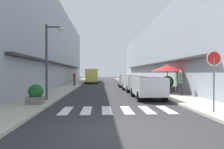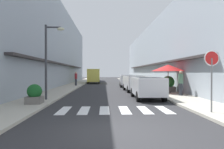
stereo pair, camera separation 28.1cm
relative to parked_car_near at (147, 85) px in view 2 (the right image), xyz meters
The scene contains 17 objects.
ground_plane 13.14m from the parked_car_near, 100.50° to the left, with size 113.64×113.64×0.00m, color #2B2B2D.
sidewalk_left 14.71m from the parked_car_near, 118.65° to the left, with size 2.43×72.32×0.12m, color #ADA899.
sidewalk_right 13.11m from the parked_car_near, 80.03° to the left, with size 2.43×72.32×0.12m, color #ADA899.
building_row_left 18.56m from the parked_car_near, 126.62° to the left, with size 5.50×48.49×10.70m.
building_row_right 15.99m from the parked_car_near, 67.55° to the left, with size 5.50×48.49×8.42m.
crosswalk 4.85m from the parked_car_near, 120.10° to the right, with size 5.20×2.20×0.01m.
parked_car_near is the anchor object (origin of this frame).
parked_car_mid 5.76m from the parked_car_near, 90.00° to the left, with size 1.92×4.32×1.47m.
parked_car_far 12.32m from the parked_car_near, 90.00° to the left, with size 1.97×4.41×1.47m.
delivery_van 22.06m from the parked_car_near, 102.10° to the left, with size 2.09×5.44×2.37m.
round_street_sign 5.76m from the parked_car_near, 73.40° to the right, with size 0.65×0.07×2.58m.
street_lamp 6.63m from the parked_car_near, behind, with size 1.19×0.28×4.59m.
cafe_umbrella 4.25m from the parked_car_near, 53.37° to the left, with size 2.78×2.78×2.32m.
planter_corner 7.11m from the parked_car_near, 158.36° to the right, with size 0.81×0.81×1.04m.
planter_midblock 5.04m from the parked_car_near, 57.17° to the left, with size 1.08×1.08×1.36m.
pedestrian_walking_near 2.89m from the parked_car_near, 21.74° to the left, with size 0.34×0.34×1.80m.
pedestrian_walking_far 14.90m from the parked_car_near, 115.96° to the left, with size 0.34×0.34×1.78m.
Camera 2 is at (-0.49, -6.30, 1.77)m, focal length 33.98 mm.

